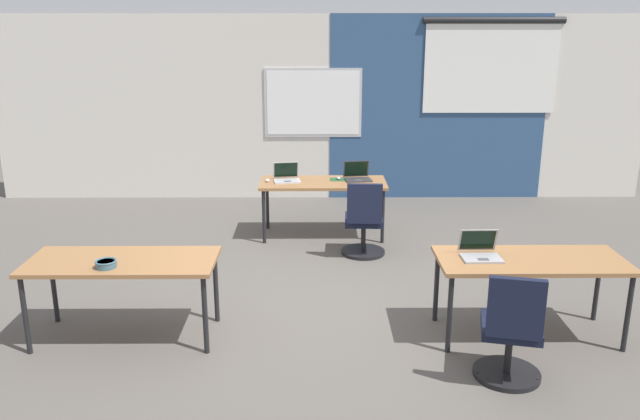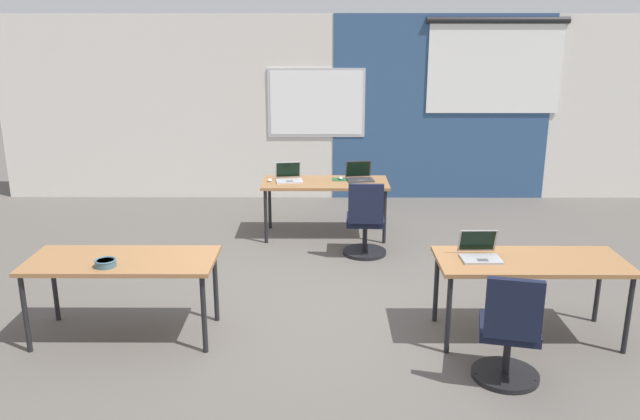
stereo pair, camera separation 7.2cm
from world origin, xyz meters
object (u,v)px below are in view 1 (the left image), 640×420
(desk_far_center, at_px, (323,186))
(mouse_far_left, at_px, (268,180))
(laptop_far_left, at_px, (287,177))
(mouse_far_right, at_px, (338,178))
(chair_far_right, at_px, (364,225))
(laptop_far_right, at_px, (357,176))
(chair_near_right_inner, at_px, (511,336))
(desk_near_left, at_px, (122,266))
(desk_near_right, at_px, (531,265))
(snack_bowl, at_px, (106,263))
(laptop_near_right_inner, at_px, (480,252))

(desk_far_center, xyz_separation_m, mouse_far_left, (-0.71, 0.00, 0.08))
(mouse_far_left, bearing_deg, laptop_far_left, 8.26)
(mouse_far_right, xyz_separation_m, chair_far_right, (0.27, -0.87, -0.36))
(chair_far_right, bearing_deg, mouse_far_right, -69.88)
(desk_far_center, height_order, laptop_far_right, laptop_far_right)
(chair_far_right, bearing_deg, desk_far_center, -55.60)
(desk_far_center, relative_size, chair_near_right_inner, 1.74)
(mouse_far_left, bearing_deg, chair_far_right, -33.19)
(desk_far_center, bearing_deg, desk_near_left, -122.01)
(laptop_far_left, relative_size, laptop_far_right, 1.01)
(desk_near_right, height_order, mouse_far_right, mouse_far_right)
(desk_far_center, distance_m, laptop_far_right, 0.47)
(mouse_far_left, bearing_deg, desk_far_center, -0.36)
(chair_near_right_inner, bearing_deg, snack_bowl, 2.77)
(laptop_far_right, relative_size, mouse_far_right, 3.48)
(laptop_far_right, relative_size, chair_far_right, 0.40)
(laptop_far_right, bearing_deg, mouse_far_right, 169.80)
(laptop_near_right_inner, xyz_separation_m, chair_near_right_inner, (0.06, -0.80, -0.39))
(laptop_near_right_inner, bearing_deg, desk_near_right, -6.41)
(mouse_far_right, bearing_deg, mouse_far_left, -173.62)
(laptop_near_right_inner, height_order, chair_near_right_inner, laptop_near_right_inner)
(desk_near_left, xyz_separation_m, laptop_far_left, (1.29, 2.84, 0.11))
(desk_far_center, relative_size, mouse_far_left, 15.39)
(laptop_far_right, distance_m, snack_bowl, 3.82)
(desk_near_left, relative_size, mouse_far_left, 15.39)
(laptop_far_left, bearing_deg, mouse_far_right, -2.96)
(desk_near_left, xyz_separation_m, desk_near_right, (3.50, 0.00, 0.00))
(laptop_far_left, xyz_separation_m, chair_near_right_inner, (1.84, -3.60, -0.39))
(laptop_far_right, relative_size, laptop_near_right_inner, 1.09)
(desk_near_left, bearing_deg, laptop_far_left, 65.65)
(desk_near_left, distance_m, laptop_far_right, 3.63)
(mouse_far_left, bearing_deg, mouse_far_right, 6.38)
(laptop_far_right, height_order, chair_far_right, laptop_far_right)
(mouse_far_right, height_order, chair_far_right, chair_far_right)
(desk_near_right, relative_size, desk_far_center, 1.00)
(desk_near_right, relative_size, laptop_far_left, 4.33)
(desk_near_left, height_order, laptop_far_right, laptop_far_right)
(desk_near_right, height_order, laptop_near_right_inner, laptop_near_right_inner)
(desk_near_right, height_order, chair_far_right, chair_far_right)
(desk_near_left, distance_m, laptop_near_right_inner, 3.07)
(desk_near_left, height_order, chair_far_right, chair_far_right)
(desk_far_center, bearing_deg, desk_near_right, -57.99)
(laptop_near_right_inner, bearing_deg, snack_bowl, -177.42)
(mouse_far_left, relative_size, chair_far_right, 0.11)
(desk_near_right, relative_size, mouse_far_left, 15.39)
(mouse_far_right, bearing_deg, desk_near_right, -61.90)
(chair_near_right_inner, distance_m, snack_bowl, 3.28)
(desk_far_center, bearing_deg, mouse_far_right, 28.02)
(laptop_near_right_inner, relative_size, snack_bowl, 1.90)
(desk_near_right, relative_size, chair_near_right_inner, 1.74)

